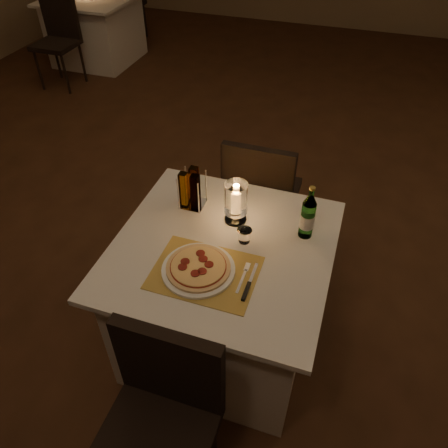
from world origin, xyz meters
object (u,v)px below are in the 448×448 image
(pizza, at_px, (198,267))
(neighbor_table_left, at_px, (96,30))
(chair_near, at_px, (162,410))
(chair_far, at_px, (260,190))
(main_table, at_px, (223,296))
(plate, at_px, (198,269))
(tumbler, at_px, (244,236))
(hurricane_candle, at_px, (236,200))
(water_bottle, at_px, (308,217))

(pizza, relative_size, neighbor_table_left, 0.28)
(chair_near, relative_size, chair_far, 1.00)
(main_table, height_order, chair_near, chair_near)
(plate, height_order, tumbler, tumbler)
(tumbler, bearing_deg, main_table, -143.11)
(chair_near, height_order, tumbler, chair_near)
(chair_near, xyz_separation_m, hurricane_candle, (0.00, 0.91, 0.32))
(pizza, distance_m, water_bottle, 0.55)
(water_bottle, height_order, neighbor_table_left, water_bottle)
(tumbler, height_order, hurricane_candle, hurricane_candle)
(main_table, bearing_deg, hurricane_candle, 89.58)
(pizza, bearing_deg, hurricane_candle, 82.15)
(tumbler, relative_size, neighbor_table_left, 0.07)
(water_bottle, distance_m, neighbor_table_left, 4.54)
(chair_far, relative_size, tumbler, 12.92)
(water_bottle, bearing_deg, main_table, -150.39)
(chair_far, xyz_separation_m, tumbler, (0.08, -0.65, 0.23))
(pizza, bearing_deg, tumbler, 61.02)
(main_table, xyz_separation_m, chair_near, (0.00, -0.71, 0.18))
(tumbler, bearing_deg, neighbor_table_left, 130.52)
(chair_far, xyz_separation_m, pizza, (-0.05, -0.89, 0.22))
(main_table, bearing_deg, pizza, -105.60)
(main_table, distance_m, water_bottle, 0.62)
(neighbor_table_left, bearing_deg, chair_far, -44.22)
(main_table, distance_m, tumbler, 0.41)
(pizza, bearing_deg, chair_far, 86.79)
(pizza, bearing_deg, main_table, 74.40)
(pizza, xyz_separation_m, water_bottle, (0.39, 0.38, 0.09))
(chair_far, xyz_separation_m, hurricane_candle, (0.00, -0.52, 0.32))
(neighbor_table_left, bearing_deg, hurricane_candle, -49.19)
(plate, distance_m, hurricane_candle, 0.40)
(plate, bearing_deg, hurricane_candle, 82.18)
(plate, height_order, hurricane_candle, hurricane_candle)
(main_table, distance_m, plate, 0.42)
(neighbor_table_left, bearing_deg, pizza, -52.77)
(plate, distance_m, water_bottle, 0.55)
(tumbler, xyz_separation_m, water_bottle, (0.26, 0.13, 0.08))
(chair_far, relative_size, plate, 2.81)
(water_bottle, bearing_deg, neighbor_table_left, 134.12)
(chair_near, xyz_separation_m, tumbler, (0.08, 0.78, 0.23))
(main_table, xyz_separation_m, hurricane_candle, (0.00, 0.19, 0.49))
(chair_far, bearing_deg, tumbler, -82.59)
(water_bottle, height_order, hurricane_candle, water_bottle)
(chair_near, xyz_separation_m, plate, (-0.05, 0.53, 0.20))
(main_table, xyz_separation_m, water_bottle, (0.34, 0.20, 0.48))
(plate, bearing_deg, water_bottle, 43.60)
(plate, bearing_deg, tumbler, 61.07)
(main_table, relative_size, tumbler, 14.35)
(chair_near, bearing_deg, tumbler, 83.79)
(plate, bearing_deg, main_table, 74.48)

